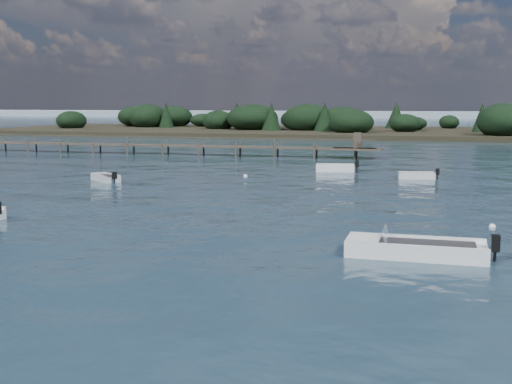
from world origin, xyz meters
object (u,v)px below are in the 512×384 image
(tender_far_grey_b, at_px, (417,177))
(dinghy_mid_white_a, at_px, (415,252))
(jetty, at_px, (130,145))
(tender_far_white, at_px, (335,169))
(tender_far_grey, at_px, (106,179))

(tender_far_grey_b, bearing_deg, dinghy_mid_white_a, -89.44)
(tender_far_grey_b, relative_size, jetty, 0.05)
(tender_far_grey_b, distance_m, jetty, 36.17)
(tender_far_grey_b, height_order, tender_far_white, tender_far_white)
(dinghy_mid_white_a, distance_m, tender_far_white, 30.32)
(tender_far_grey, height_order, tender_far_grey_b, tender_far_grey)
(dinghy_mid_white_a, relative_size, tender_far_grey_b, 1.82)
(tender_far_grey, distance_m, dinghy_mid_white_a, 29.14)
(dinghy_mid_white_a, distance_m, jetty, 53.44)
(tender_far_grey, xyz_separation_m, tender_far_grey_b, (22.37, 7.38, 0.00))
(tender_far_grey_b, distance_m, tender_far_white, 7.74)
(tender_far_grey_b, bearing_deg, jetty, 152.19)
(dinghy_mid_white_a, bearing_deg, tender_far_white, 103.39)
(tender_far_grey_b, xyz_separation_m, jetty, (-31.99, 16.87, 0.84))
(tender_far_grey, distance_m, tender_far_white, 19.17)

